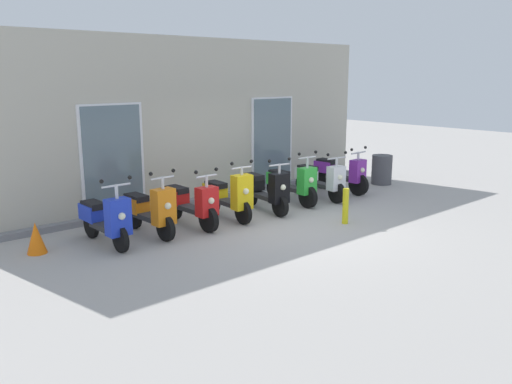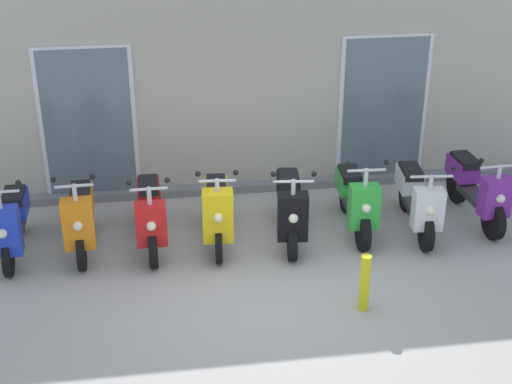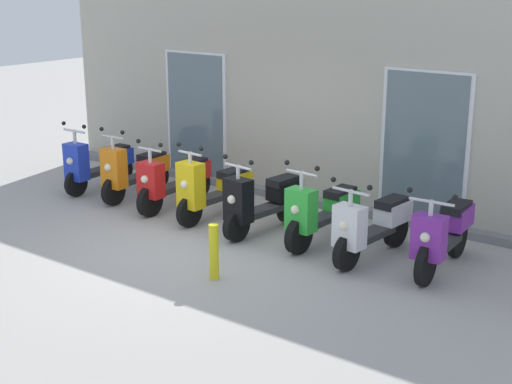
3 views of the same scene
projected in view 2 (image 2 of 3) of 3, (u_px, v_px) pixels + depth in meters
ground_plane at (268, 286)px, 8.94m from camera, size 40.00×40.00×0.00m
storefront_facade at (238, 74)px, 10.74m from camera, size 10.22×0.50×3.64m
scooter_blue at (11, 222)px, 9.40m from camera, size 0.56×1.52×1.25m
scooter_orange at (81, 216)px, 9.53m from camera, size 0.53×1.53×1.25m
scooter_red at (150, 213)px, 9.66m from camera, size 0.53×1.64×1.18m
scooter_yellow at (217, 209)px, 9.68m from camera, size 0.52×1.57×1.24m
scooter_black at (290, 207)px, 9.77m from camera, size 0.58×1.56×1.20m
scooter_green at (355, 199)px, 10.02m from camera, size 0.56×1.60×1.24m
scooter_white at (417, 199)px, 10.03m from camera, size 0.61×1.63×1.16m
scooter_purple at (477, 188)px, 10.27m from camera, size 0.62×1.65×1.17m
curb_bollard at (365, 283)px, 8.35m from camera, size 0.12×0.12×0.70m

